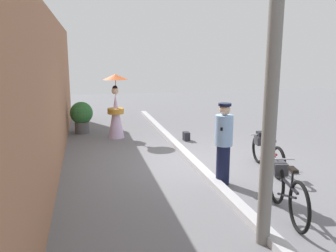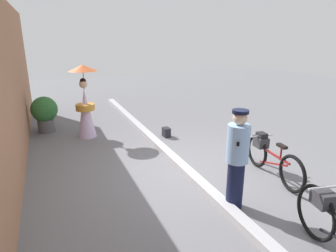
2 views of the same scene
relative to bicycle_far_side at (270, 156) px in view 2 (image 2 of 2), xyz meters
The scene contains 7 objects.
ground_plane 1.69m from the bicycle_far_side, 61.83° to the left, with size 30.00×30.00×0.00m, color slate.
sidewalk_curb 1.67m from the bicycle_far_side, 61.83° to the left, with size 14.00×0.20×0.12m, color #B2B2B7.
bicycle_far_side is the anchor object (origin of this frame).
person_officer 1.49m from the bicycle_far_side, 116.84° to the left, with size 0.34×0.34×1.59m.
person_with_parasol 4.77m from the bicycle_far_side, 38.24° to the left, with size 0.74×0.74×1.91m.
potted_plant_by_door 6.08m from the bicycle_far_side, 40.42° to the left, with size 0.73×0.72×1.01m.
backpack_on_pavement 3.05m from the bicycle_far_side, 18.62° to the left, with size 0.25×0.17×0.25m.
Camera 2 is at (-4.72, 2.35, 2.61)m, focal length 30.87 mm.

